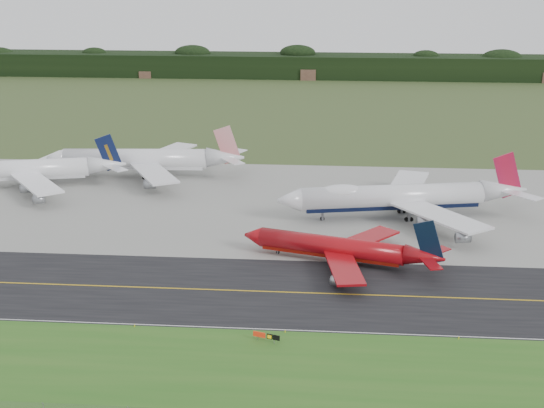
% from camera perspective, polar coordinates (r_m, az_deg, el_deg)
% --- Properties ---
extents(ground, '(600.00, 600.00, 0.00)m').
position_cam_1_polar(ground, '(149.48, 0.77, -6.01)').
color(ground, '#364D24').
rests_on(ground, ground).
extents(grass_verge, '(400.00, 30.00, 0.01)m').
position_cam_1_polar(grass_verge, '(118.43, -0.41, -12.87)').
color(grass_verge, '#29601C').
rests_on(grass_verge, ground).
extents(taxiway, '(400.00, 32.00, 0.02)m').
position_cam_1_polar(taxiway, '(145.84, 0.66, -6.64)').
color(taxiway, black).
rests_on(taxiway, ground).
extents(apron, '(400.00, 78.00, 0.01)m').
position_cam_1_polar(apron, '(197.10, 1.77, 0.01)').
color(apron, gray).
rests_on(apron, ground).
extents(taxiway_centreline, '(400.00, 0.40, 0.00)m').
position_cam_1_polar(taxiway_centreline, '(145.83, 0.66, -6.63)').
color(taxiway_centreline, gold).
rests_on(taxiway_centreline, taxiway).
extents(taxiway_edge_line, '(400.00, 0.25, 0.00)m').
position_cam_1_polar(taxiway_edge_line, '(131.93, 0.19, -9.42)').
color(taxiway_edge_line, silver).
rests_on(taxiway_edge_line, taxiway).
extents(horizon_treeline, '(700.00, 25.00, 12.00)m').
position_cam_1_polar(horizon_treeline, '(413.88, 3.38, 10.24)').
color(horizon_treeline, black).
rests_on(horizon_treeline, ground).
extents(jet_ba_747, '(62.58, 51.08, 15.82)m').
position_cam_1_polar(jet_ba_747, '(187.79, 9.68, 0.56)').
color(jet_ba_747, silver).
rests_on(jet_ba_747, ground).
extents(jet_red_737, '(42.70, 34.04, 11.72)m').
position_cam_1_polar(jet_red_737, '(158.81, 5.27, -3.34)').
color(jet_red_737, maroon).
rests_on(jet_red_737, ground).
extents(jet_navy_gold, '(54.64, 46.76, 14.22)m').
position_cam_1_polar(jet_navy_gold, '(222.11, -17.93, 2.45)').
color(jet_navy_gold, white).
rests_on(jet_navy_gold, ground).
extents(jet_star_tail, '(57.90, 48.37, 15.27)m').
position_cam_1_polar(jet_star_tail, '(223.91, -9.45, 3.32)').
color(jet_star_tail, white).
rests_on(jet_star_tail, ground).
extents(taxiway_sign, '(4.58, 1.61, 1.58)m').
position_cam_1_polar(taxiway_sign, '(127.50, -0.44, -9.90)').
color(taxiway_sign, slate).
rests_on(taxiway_sign, ground).
extents(edge_marker_left, '(0.16, 0.16, 0.50)m').
position_cam_1_polar(edge_marker_left, '(134.80, -10.31, -9.00)').
color(edge_marker_left, yellow).
rests_on(edge_marker_left, ground).
extents(edge_marker_center, '(0.16, 0.16, 0.50)m').
position_cam_1_polar(edge_marker_center, '(130.82, 1.00, -9.57)').
color(edge_marker_center, yellow).
rests_on(edge_marker_center, ground).
extents(edge_marker_right, '(0.16, 0.16, 0.50)m').
position_cam_1_polar(edge_marker_right, '(132.49, 13.88, -9.76)').
color(edge_marker_right, yellow).
rests_on(edge_marker_right, ground).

